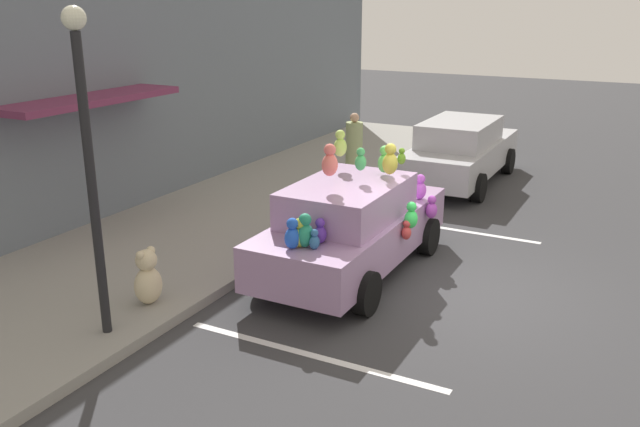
{
  "coord_description": "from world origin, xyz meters",
  "views": [
    {
      "loc": [
        -9.23,
        -2.54,
        4.24
      ],
      "look_at": [
        -0.01,
        2.29,
        0.9
      ],
      "focal_mm": 37.65,
      "sensor_mm": 36.0,
      "label": 1
    }
  ],
  "objects_px": {
    "parked_sedan_behind": "(461,151)",
    "street_lamp_post": "(87,144)",
    "plush_covered_car": "(352,225)",
    "pedestrian_near_shopfront": "(354,155)",
    "teddy_bear_on_sidewalk": "(148,278)"
  },
  "relations": [
    {
      "from": "teddy_bear_on_sidewalk",
      "to": "pedestrian_near_shopfront",
      "type": "relative_size",
      "value": 0.48
    },
    {
      "from": "pedestrian_near_shopfront",
      "to": "street_lamp_post",
      "type": "bearing_deg",
      "value": -179.56
    },
    {
      "from": "teddy_bear_on_sidewalk",
      "to": "pedestrian_near_shopfront",
      "type": "bearing_deg",
      "value": -0.25
    },
    {
      "from": "parked_sedan_behind",
      "to": "pedestrian_near_shopfront",
      "type": "xyz_separation_m",
      "value": [
        -2.15,
        1.81,
        0.15
      ]
    },
    {
      "from": "pedestrian_near_shopfront",
      "to": "parked_sedan_behind",
      "type": "bearing_deg",
      "value": -40.1
    },
    {
      "from": "plush_covered_car",
      "to": "street_lamp_post",
      "type": "xyz_separation_m",
      "value": [
        -3.55,
        1.82,
        1.79
      ]
    },
    {
      "from": "plush_covered_car",
      "to": "pedestrian_near_shopfront",
      "type": "xyz_separation_m",
      "value": [
        4.12,
        1.88,
        0.13
      ]
    },
    {
      "from": "teddy_bear_on_sidewalk",
      "to": "plush_covered_car",
      "type": "bearing_deg",
      "value": -35.86
    },
    {
      "from": "parked_sedan_behind",
      "to": "street_lamp_post",
      "type": "bearing_deg",
      "value": 169.9
    },
    {
      "from": "pedestrian_near_shopfront",
      "to": "plush_covered_car",
      "type": "bearing_deg",
      "value": -155.47
    },
    {
      "from": "plush_covered_car",
      "to": "street_lamp_post",
      "type": "bearing_deg",
      "value": 152.85
    },
    {
      "from": "parked_sedan_behind",
      "to": "teddy_bear_on_sidewalk",
      "type": "relative_size",
      "value": 5.61
    },
    {
      "from": "parked_sedan_behind",
      "to": "pedestrian_near_shopfront",
      "type": "height_order",
      "value": "pedestrian_near_shopfront"
    },
    {
      "from": "plush_covered_car",
      "to": "teddy_bear_on_sidewalk",
      "type": "height_order",
      "value": "plush_covered_car"
    },
    {
      "from": "plush_covered_car",
      "to": "parked_sedan_behind",
      "type": "height_order",
      "value": "plush_covered_car"
    }
  ]
}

